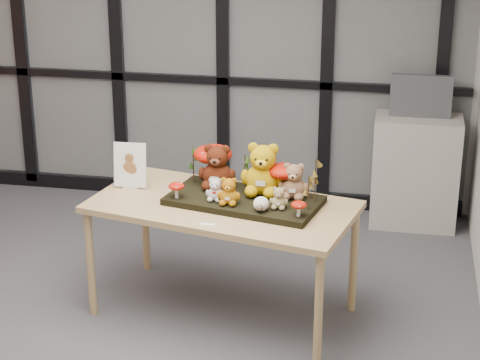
% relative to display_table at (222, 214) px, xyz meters
% --- Properties ---
extents(floor, '(5.00, 5.00, 0.00)m').
position_rel_display_table_xyz_m(floor, '(-0.84, -0.55, -0.70)').
color(floor, '#525258').
rests_on(floor, ground).
extents(room_shell, '(5.00, 5.00, 5.00)m').
position_rel_display_table_xyz_m(room_shell, '(-0.84, -0.55, 0.98)').
color(room_shell, beige).
rests_on(room_shell, floor).
extents(glass_partition, '(4.90, 0.06, 2.78)m').
position_rel_display_table_xyz_m(glass_partition, '(-0.84, 1.92, 0.72)').
color(glass_partition, '#2D383F').
rests_on(glass_partition, floor).
extents(display_table, '(1.76, 1.15, 0.76)m').
position_rel_display_table_xyz_m(display_table, '(0.00, 0.00, 0.00)').
color(display_table, tan).
rests_on(display_table, floor).
extents(diorama_tray, '(1.01, 0.66, 0.04)m').
position_rel_display_table_xyz_m(diorama_tray, '(0.13, 0.03, 0.09)').
color(diorama_tray, black).
rests_on(diorama_tray, display_table).
extents(bear_pooh_yellow, '(0.33, 0.31, 0.36)m').
position_rel_display_table_xyz_m(bear_pooh_yellow, '(0.23, 0.13, 0.29)').
color(bear_pooh_yellow, '#C59507').
rests_on(bear_pooh_yellow, diorama_tray).
extents(bear_brown_medium, '(0.28, 0.27, 0.32)m').
position_rel_display_table_xyz_m(bear_brown_medium, '(-0.07, 0.17, 0.26)').
color(bear_brown_medium, '#421609').
rests_on(bear_brown_medium, diorama_tray).
extents(bear_tan_back, '(0.22, 0.21, 0.25)m').
position_rel_display_table_xyz_m(bear_tan_back, '(0.43, 0.09, 0.23)').
color(bear_tan_back, '#8B6041').
rests_on(bear_tan_back, diorama_tray).
extents(bear_small_yellow, '(0.17, 0.16, 0.19)m').
position_rel_display_table_xyz_m(bear_small_yellow, '(0.06, -0.08, 0.20)').
color(bear_small_yellow, '#AB680A').
rests_on(bear_small_yellow, diorama_tray).
extents(bear_white_bow, '(0.14, 0.13, 0.16)m').
position_rel_display_table_xyz_m(bear_white_bow, '(-0.03, -0.04, 0.19)').
color(bear_white_bow, silver).
rests_on(bear_white_bow, diorama_tray).
extents(bear_beige_small, '(0.13, 0.13, 0.15)m').
position_rel_display_table_xyz_m(bear_beige_small, '(0.37, -0.10, 0.18)').
color(bear_beige_small, '#9A8857').
rests_on(bear_beige_small, diorama_tray).
extents(plush_cream_hedgehog, '(0.08, 0.08, 0.09)m').
position_rel_display_table_xyz_m(plush_cream_hedgehog, '(0.27, -0.15, 0.15)').
color(plush_cream_hedgehog, white).
rests_on(plush_cream_hedgehog, diorama_tray).
extents(mushroom_back_left, '(0.25, 0.25, 0.28)m').
position_rel_display_table_xyz_m(mushroom_back_left, '(-0.11, 0.25, 0.24)').
color(mushroom_back_left, '#A81305').
rests_on(mushroom_back_left, diorama_tray).
extents(mushroom_back_right, '(0.20, 0.20, 0.22)m').
position_rel_display_table_xyz_m(mushroom_back_right, '(0.36, 0.13, 0.22)').
color(mushroom_back_right, '#A81305').
rests_on(mushroom_back_right, diorama_tray).
extents(mushroom_front_left, '(0.10, 0.10, 0.11)m').
position_rel_display_table_xyz_m(mushroom_front_left, '(-0.28, -0.05, 0.16)').
color(mushroom_front_left, '#A81305').
rests_on(mushroom_front_left, diorama_tray).
extents(mushroom_front_right, '(0.09, 0.09, 0.10)m').
position_rel_display_table_xyz_m(mushroom_front_right, '(0.50, -0.20, 0.16)').
color(mushroom_front_right, '#A81305').
rests_on(mushroom_front_right, diorama_tray).
extents(sprig_green_far_left, '(0.05, 0.05, 0.25)m').
position_rel_display_table_xyz_m(sprig_green_far_left, '(-0.24, 0.24, 0.23)').
color(sprig_green_far_left, '#17360C').
rests_on(sprig_green_far_left, diorama_tray).
extents(sprig_green_mid_left, '(0.05, 0.05, 0.25)m').
position_rel_display_table_xyz_m(sprig_green_mid_left, '(-0.09, 0.26, 0.23)').
color(sprig_green_mid_left, '#17360C').
rests_on(sprig_green_mid_left, diorama_tray).
extents(sprig_dry_far_right, '(0.05, 0.05, 0.28)m').
position_rel_display_table_xyz_m(sprig_dry_far_right, '(0.57, 0.04, 0.25)').
color(sprig_dry_far_right, brown).
rests_on(sprig_dry_far_right, diorama_tray).
extents(sprig_dry_mid_right, '(0.05, 0.05, 0.22)m').
position_rel_display_table_xyz_m(sprig_dry_mid_right, '(0.54, -0.08, 0.22)').
color(sprig_dry_mid_right, brown).
rests_on(sprig_dry_mid_right, diorama_tray).
extents(sprig_green_centre, '(0.05, 0.05, 0.21)m').
position_rel_display_table_xyz_m(sprig_green_centre, '(0.10, 0.23, 0.21)').
color(sprig_green_centre, '#17360C').
rests_on(sprig_green_centre, diorama_tray).
extents(sign_holder, '(0.21, 0.06, 0.30)m').
position_rel_display_table_xyz_m(sign_holder, '(-0.64, 0.16, 0.21)').
color(sign_holder, silver).
rests_on(sign_holder, display_table).
extents(label_card, '(0.09, 0.03, 0.00)m').
position_rel_display_table_xyz_m(label_card, '(-0.02, -0.33, 0.07)').
color(label_card, white).
rests_on(label_card, display_table).
extents(cabinet, '(0.67, 0.39, 0.89)m').
position_rel_display_table_xyz_m(cabinet, '(1.20, 1.69, -0.25)').
color(cabinet, '#A69E94').
rests_on(cabinet, floor).
extents(monitor, '(0.47, 0.05, 0.33)m').
position_rel_display_table_xyz_m(monitor, '(1.20, 1.71, 0.36)').
color(monitor, '#484A4F').
rests_on(monitor, cabinet).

